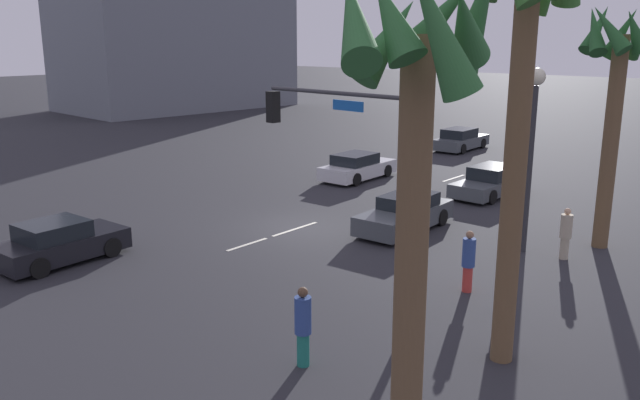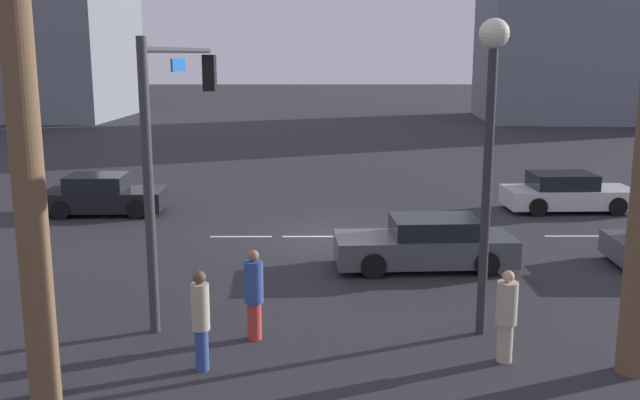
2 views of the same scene
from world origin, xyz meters
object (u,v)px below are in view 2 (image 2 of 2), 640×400
Objects in this scene: car_4 at (103,196)px; pedestrian_3 at (506,314)px; car_1 at (426,244)px; pedestrian_2 at (201,318)px; car_0 at (567,193)px; pedestrian_1 at (254,293)px; streetlamp at (490,118)px; traffic_signal at (176,122)px.

car_4 is 16.35m from pedestrian_3.
car_1 is 2.57× the size of pedestrian_2.
pedestrian_3 is at bearing 66.57° from car_0.
pedestrian_2 is (0.80, 1.39, 0.03)m from pedestrian_1.
pedestrian_3 is at bearing 167.15° from pedestrian_1.
car_1 is 5.80m from streetlamp.
streetlamp reaches higher than traffic_signal.
car_1 is 7.17m from traffic_signal.
car_1 is at bearing 147.74° from car_4.
car_1 is at bearing -130.51° from pedestrian_1.
pedestrian_2 is at bearing 105.24° from traffic_signal.
car_0 is 0.74× the size of streetlamp.
car_0 is 13.78m from pedestrian_3.
pedestrian_1 reaches higher than car_1.
car_4 is 13.72m from pedestrian_2.
car_0 is 13.16m from streetlamp.
car_0 is 0.75× the size of traffic_signal.
car_4 is 12.82m from pedestrian_1.
car_0 is at bearing -178.68° from car_4.
pedestrian_1 is 4.72m from pedestrian_3.
pedestrian_1 is at bearing -120.04° from pedestrian_2.
pedestrian_1 is 0.99× the size of pedestrian_2.
traffic_signal is at bearing 116.47° from car_4.
streetlamp is (-6.34, 2.25, 0.28)m from traffic_signal.
pedestrian_1 is 1.05× the size of pedestrian_3.
car_1 is 2.60× the size of pedestrian_1.
traffic_signal is at bearing -74.76° from pedestrian_2.
streetlamp is at bearing 134.26° from car_4.
pedestrian_3 is (-0.14, 1.32, -3.39)m from streetlamp.
car_1 is at bearing -159.38° from traffic_signal.
pedestrian_3 is (5.48, 12.64, 0.27)m from car_0.
pedestrian_3 reaches higher than car_0.
car_4 is at bearing -48.63° from pedestrian_3.
pedestrian_3 is (-6.47, 3.57, -3.11)m from traffic_signal.
car_1 is at bearing -84.71° from streetlamp.
pedestrian_3 is (-5.41, -0.34, -0.08)m from pedestrian_2.
car_4 is (16.28, 0.38, 0.01)m from car_0.
streetlamp is 3.64m from pedestrian_3.
traffic_signal is (5.92, 2.23, 3.38)m from car_1.
traffic_signal is 3.31× the size of pedestrian_2.
traffic_signal is at bearing 37.21° from car_0.
traffic_signal is 4.38m from pedestrian_1.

